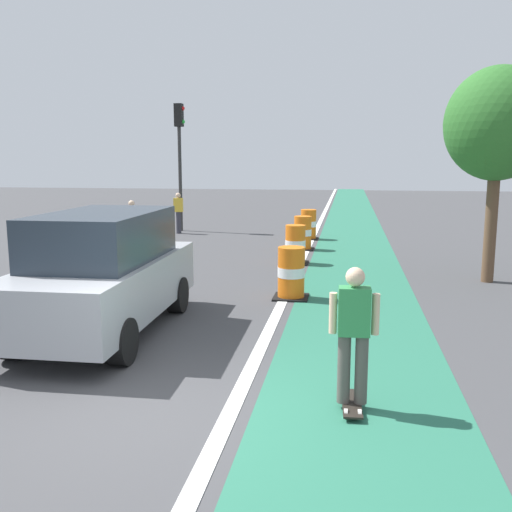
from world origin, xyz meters
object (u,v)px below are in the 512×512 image
(parked_suv_nearest, at_px, (105,272))
(traffic_light_corner, at_px, (180,144))
(traffic_barrel_back, at_px, (303,233))
(traffic_barrel_far, at_px, (308,225))
(traffic_barrel_front, at_px, (291,273))
(traffic_barrel_mid, at_px, (295,245))
(street_tree_sidewalk, at_px, (498,125))
(pedestrian_crossing, at_px, (178,212))
(skateboarder_on_lane, at_px, (354,334))
(pedestrian_waiting, at_px, (132,224))

(parked_suv_nearest, xyz_separation_m, traffic_light_corner, (-2.80, 13.75, 2.47))
(traffic_barrel_back, xyz_separation_m, traffic_barrel_far, (0.01, 2.50, 0.00))
(parked_suv_nearest, bearing_deg, traffic_barrel_front, 45.71)
(traffic_barrel_mid, distance_m, street_tree_sidewalk, 5.95)
(traffic_barrel_mid, xyz_separation_m, street_tree_sidewalk, (4.77, -1.67, 3.14))
(traffic_barrel_far, height_order, traffic_light_corner, traffic_light_corner)
(traffic_barrel_far, xyz_separation_m, pedestrian_crossing, (-5.20, 0.83, 0.33))
(skateboarder_on_lane, relative_size, pedestrian_waiting, 1.05)
(skateboarder_on_lane, relative_size, traffic_barrel_back, 1.55)
(traffic_barrel_far, distance_m, pedestrian_waiting, 6.46)
(pedestrian_waiting, relative_size, street_tree_sidewalk, 0.32)
(street_tree_sidewalk, bearing_deg, pedestrian_crossing, 142.73)
(traffic_barrel_front, relative_size, pedestrian_waiting, 0.68)
(traffic_barrel_mid, xyz_separation_m, traffic_barrel_far, (0.01, 5.07, 0.00))
(parked_suv_nearest, relative_size, pedestrian_waiting, 2.88)
(traffic_barrel_mid, relative_size, pedestrian_crossing, 0.68)
(traffic_barrel_back, distance_m, traffic_light_corner, 7.43)
(traffic_barrel_mid, bearing_deg, pedestrian_crossing, 131.29)
(parked_suv_nearest, xyz_separation_m, street_tree_sidewalk, (7.31, 5.29, 2.63))
(traffic_barrel_back, bearing_deg, pedestrian_waiting, -169.37)
(traffic_barrel_front, bearing_deg, street_tree_sidewalk, 28.09)
(traffic_light_corner, bearing_deg, traffic_barrel_front, -62.57)
(pedestrian_crossing, bearing_deg, parked_suv_nearest, -78.38)
(traffic_barrel_front, height_order, traffic_barrel_mid, same)
(parked_suv_nearest, distance_m, street_tree_sidewalk, 9.40)
(traffic_barrel_front, height_order, pedestrian_crossing, pedestrian_crossing)
(traffic_barrel_front, xyz_separation_m, traffic_barrel_back, (-0.29, 6.63, 0.00))
(skateboarder_on_lane, bearing_deg, traffic_barrel_mid, 99.33)
(traffic_barrel_mid, distance_m, traffic_barrel_far, 5.07)
(traffic_barrel_front, bearing_deg, pedestrian_crossing, 118.79)
(parked_suv_nearest, height_order, traffic_barrel_front, parked_suv_nearest)
(parked_suv_nearest, relative_size, traffic_barrel_mid, 4.25)
(skateboarder_on_lane, distance_m, parked_suv_nearest, 4.71)
(traffic_barrel_back, xyz_separation_m, street_tree_sidewalk, (4.77, -4.24, 3.14))
(skateboarder_on_lane, xyz_separation_m, parked_suv_nearest, (-4.07, 2.37, 0.12))
(traffic_barrel_far, height_order, pedestrian_waiting, pedestrian_waiting)
(skateboarder_on_lane, relative_size, pedestrian_crossing, 1.05)
(traffic_barrel_front, xyz_separation_m, traffic_barrel_far, (-0.28, 9.13, 0.00))
(skateboarder_on_lane, height_order, traffic_barrel_mid, skateboarder_on_lane)
(traffic_barrel_back, height_order, traffic_barrel_far, same)
(traffic_barrel_front, xyz_separation_m, pedestrian_waiting, (-5.69, 5.61, 0.33))
(skateboarder_on_lane, bearing_deg, parked_suv_nearest, 149.83)
(street_tree_sidewalk, bearing_deg, traffic_barrel_far, 125.20)
(street_tree_sidewalk, bearing_deg, parked_suv_nearest, -144.09)
(traffic_light_corner, distance_m, street_tree_sidewalk, 13.18)
(pedestrian_crossing, bearing_deg, traffic_barrel_back, -32.75)
(traffic_barrel_mid, bearing_deg, street_tree_sidewalk, -19.30)
(traffic_barrel_front, relative_size, traffic_barrel_far, 1.00)
(traffic_barrel_front, distance_m, pedestrian_waiting, 8.00)
(pedestrian_crossing, height_order, pedestrian_waiting, same)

